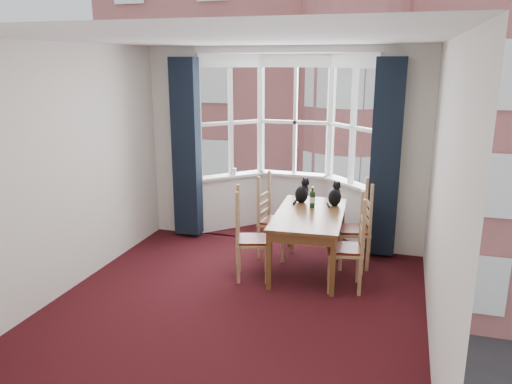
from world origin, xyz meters
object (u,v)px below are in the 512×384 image
at_px(dining_table, 310,219).
at_px(candle_tall, 234,172).
at_px(chair_right_far, 360,231).
at_px(cat_left, 302,193).
at_px(chair_left_near, 245,241).
at_px(wine_bottle, 312,198).
at_px(chair_left_far, 270,222).
at_px(cat_right, 335,196).
at_px(chair_right_near, 353,251).

xyz_separation_m(dining_table, candle_tall, (-1.43, 1.24, 0.26)).
distance_m(chair_right_far, cat_left, 0.92).
bearing_deg(chair_left_near, chair_right_far, 30.80).
distance_m(wine_bottle, candle_tall, 1.73).
xyz_separation_m(chair_right_far, wine_bottle, (-0.63, -0.04, 0.40)).
xyz_separation_m(chair_left_far, wine_bottle, (0.59, -0.06, 0.40)).
bearing_deg(cat_right, chair_right_near, -68.42).
relative_size(chair_right_near, wine_bottle, 3.32).
bearing_deg(dining_table, chair_right_far, 24.60).
height_order(dining_table, candle_tall, candle_tall).
relative_size(dining_table, chair_left_near, 1.74).
xyz_separation_m(chair_right_near, cat_right, (-0.35, 0.88, 0.40)).
relative_size(chair_left_near, chair_left_far, 1.00).
bearing_deg(cat_right, dining_table, -119.82).
xyz_separation_m(chair_left_near, candle_tall, (-0.74, 1.74, 0.45)).
height_order(cat_right, wine_bottle, cat_right).
relative_size(cat_left, candle_tall, 3.22).
xyz_separation_m(chair_right_near, cat_left, (-0.79, 0.89, 0.40)).
height_order(wine_bottle, candle_tall, wine_bottle).
distance_m(chair_left_far, wine_bottle, 0.71).
distance_m(chair_left_near, chair_left_far, 0.81).
bearing_deg(wine_bottle, chair_right_far, 3.21).
bearing_deg(cat_left, candle_tall, 147.67).
relative_size(dining_table, candle_tall, 15.09).
distance_m(chair_left_near, chair_right_near, 1.29).
relative_size(dining_table, chair_right_near, 1.74).
bearing_deg(candle_tall, chair_left_near, -67.01).
xyz_separation_m(dining_table, wine_bottle, (-0.02, 0.24, 0.20)).
relative_size(chair_left_far, cat_right, 2.79).
bearing_deg(cat_left, wine_bottle, -49.66).
bearing_deg(wine_bottle, candle_tall, 144.96).
height_order(chair_left_near, chair_right_far, same).
bearing_deg(cat_left, chair_right_far, -12.23).
relative_size(chair_right_near, cat_right, 2.79).
relative_size(chair_left_far, wine_bottle, 3.32).
height_order(cat_left, cat_right, cat_left).
height_order(chair_left_far, cat_left, cat_left).
bearing_deg(wine_bottle, cat_left, 130.34).
relative_size(chair_left_far, cat_left, 2.70).
bearing_deg(cat_left, chair_left_near, -117.71).
xyz_separation_m(chair_left_far, cat_left, (0.41, 0.15, 0.40)).
relative_size(chair_right_far, wine_bottle, 3.32).
height_order(dining_table, chair_left_far, chair_left_far).
bearing_deg(dining_table, chair_right_near, -36.26).
height_order(dining_table, wine_bottle, wine_bottle).
relative_size(chair_left_near, wine_bottle, 3.32).
bearing_deg(chair_right_far, chair_right_near, -91.14).
bearing_deg(dining_table, cat_right, 60.18).
distance_m(chair_right_near, chair_right_far, 0.72).
bearing_deg(chair_left_far, candle_tall, 131.81).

